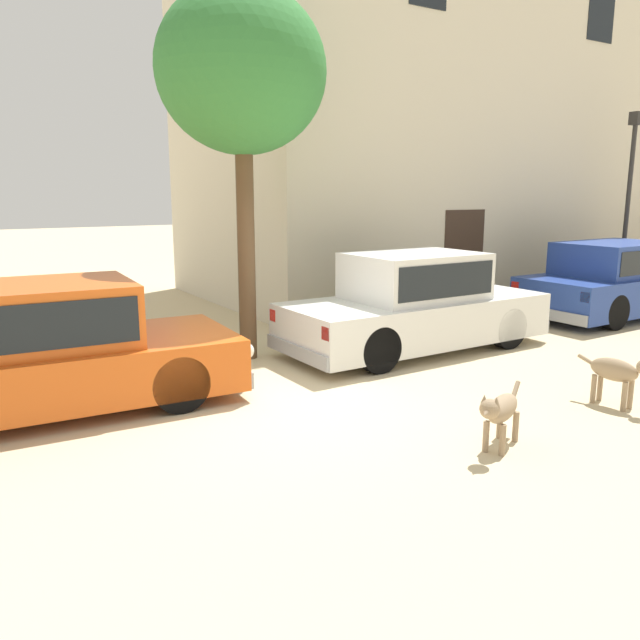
{
  "coord_description": "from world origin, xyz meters",
  "views": [
    {
      "loc": [
        -3.43,
        -6.32,
        2.48
      ],
      "look_at": [
        0.61,
        0.2,
        0.9
      ],
      "focal_mm": 35.21,
      "sensor_mm": 36.0,
      "label": 1
    }
  ],
  "objects_px": {
    "parked_sedan_second": "(415,303)",
    "acacia_tree_left": "(242,73)",
    "parked_sedan_third": "(617,279)",
    "parked_sedan_nearest": "(49,348)",
    "street_lamp": "(630,183)",
    "stray_dog_tan": "(619,372)",
    "stray_dog_spotted": "(500,410)"
  },
  "relations": [
    {
      "from": "parked_sedan_nearest",
      "to": "acacia_tree_left",
      "type": "relative_size",
      "value": 0.84
    },
    {
      "from": "parked_sedan_second",
      "to": "parked_sedan_third",
      "type": "relative_size",
      "value": 0.98
    },
    {
      "from": "parked_sedan_second",
      "to": "street_lamp",
      "type": "height_order",
      "value": "street_lamp"
    },
    {
      "from": "stray_dog_spotted",
      "to": "acacia_tree_left",
      "type": "height_order",
      "value": "acacia_tree_left"
    },
    {
      "from": "parked_sedan_second",
      "to": "stray_dog_spotted",
      "type": "distance_m",
      "value": 3.98
    },
    {
      "from": "parked_sedan_second",
      "to": "street_lamp",
      "type": "relative_size",
      "value": 1.07
    },
    {
      "from": "parked_sedan_nearest",
      "to": "street_lamp",
      "type": "height_order",
      "value": "street_lamp"
    },
    {
      "from": "parked_sedan_second",
      "to": "stray_dog_tan",
      "type": "height_order",
      "value": "parked_sedan_second"
    },
    {
      "from": "parked_sedan_nearest",
      "to": "stray_dog_tan",
      "type": "height_order",
      "value": "parked_sedan_nearest"
    },
    {
      "from": "parked_sedan_second",
      "to": "acacia_tree_left",
      "type": "height_order",
      "value": "acacia_tree_left"
    },
    {
      "from": "parked_sedan_nearest",
      "to": "street_lamp",
      "type": "relative_size",
      "value": 1.05
    },
    {
      "from": "parked_sedan_third",
      "to": "stray_dog_spotted",
      "type": "bearing_deg",
      "value": -154.65
    },
    {
      "from": "parked_sedan_second",
      "to": "parked_sedan_third",
      "type": "xyz_separation_m",
      "value": [
        5.26,
        -0.0,
        -0.01
      ]
    },
    {
      "from": "parked_sedan_second",
      "to": "street_lamp",
      "type": "xyz_separation_m",
      "value": [
        7.11,
        1.1,
        1.9
      ]
    },
    {
      "from": "parked_sedan_second",
      "to": "stray_dog_spotted",
      "type": "xyz_separation_m",
      "value": [
        -1.87,
        -3.49,
        -0.35
      ]
    },
    {
      "from": "parked_sedan_nearest",
      "to": "street_lamp",
      "type": "distance_m",
      "value": 12.67
    },
    {
      "from": "stray_dog_tan",
      "to": "stray_dog_spotted",
      "type": "bearing_deg",
      "value": -91.8
    },
    {
      "from": "parked_sedan_third",
      "to": "acacia_tree_left",
      "type": "xyz_separation_m",
      "value": [
        -7.73,
        0.93,
        3.34
      ]
    },
    {
      "from": "stray_dog_tan",
      "to": "acacia_tree_left",
      "type": "distance_m",
      "value": 6.25
    },
    {
      "from": "stray_dog_spotted",
      "to": "parked_sedan_nearest",
      "type": "bearing_deg",
      "value": -69.86
    },
    {
      "from": "parked_sedan_nearest",
      "to": "stray_dog_tan",
      "type": "xyz_separation_m",
      "value": [
        5.6,
        -3.41,
        -0.29
      ]
    },
    {
      "from": "stray_dog_spotted",
      "to": "stray_dog_tan",
      "type": "bearing_deg",
      "value": 158.98
    },
    {
      "from": "parked_sedan_second",
      "to": "stray_dog_spotted",
      "type": "height_order",
      "value": "parked_sedan_second"
    },
    {
      "from": "stray_dog_tan",
      "to": "street_lamp",
      "type": "bearing_deg",
      "value": 117.68
    },
    {
      "from": "parked_sedan_nearest",
      "to": "acacia_tree_left",
      "type": "bearing_deg",
      "value": 20.25
    },
    {
      "from": "stray_dog_tan",
      "to": "acacia_tree_left",
      "type": "xyz_separation_m",
      "value": [
        -2.69,
        4.29,
        3.66
      ]
    },
    {
      "from": "parked_sedan_third",
      "to": "street_lamp",
      "type": "xyz_separation_m",
      "value": [
        1.84,
        1.1,
        1.9
      ]
    },
    {
      "from": "parked_sedan_second",
      "to": "acacia_tree_left",
      "type": "bearing_deg",
      "value": 158.79
    },
    {
      "from": "parked_sedan_third",
      "to": "parked_sedan_second",
      "type": "bearing_deg",
      "value": 179.27
    },
    {
      "from": "acacia_tree_left",
      "to": "stray_dog_tan",
      "type": "bearing_deg",
      "value": -57.93
    },
    {
      "from": "street_lamp",
      "to": "parked_sedan_nearest",
      "type": "bearing_deg",
      "value": -175.2
    },
    {
      "from": "parked_sedan_second",
      "to": "parked_sedan_third",
      "type": "height_order",
      "value": "parked_sedan_second"
    }
  ]
}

